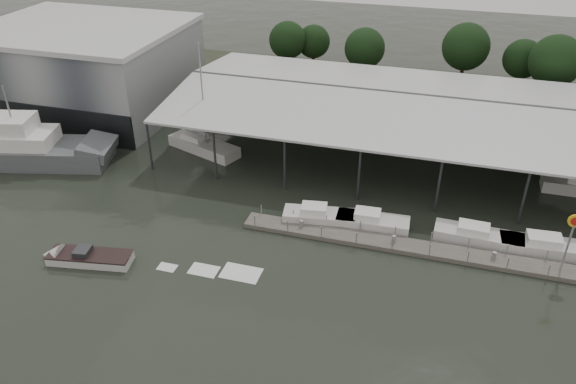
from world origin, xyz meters
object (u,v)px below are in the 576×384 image
(shell_fuel_sign, at_px, (572,233))
(white_sailboat, at_px, (203,146))
(grey_trawler, at_px, (30,149))
(speedboat_underway, at_px, (83,257))

(shell_fuel_sign, xyz_separation_m, white_sailboat, (-35.62, 11.95, -3.27))
(grey_trawler, relative_size, white_sailboat, 1.46)
(shell_fuel_sign, xyz_separation_m, speedboat_underway, (-36.79, -9.19, -3.53))
(grey_trawler, height_order, speedboat_underway, grey_trawler)
(speedboat_underway, bearing_deg, grey_trawler, -51.08)
(white_sailboat, distance_m, speedboat_underway, 21.18)
(white_sailboat, relative_size, speedboat_underway, 0.68)
(shell_fuel_sign, height_order, grey_trawler, grey_trawler)
(grey_trawler, xyz_separation_m, white_sailboat, (16.50, 7.62, -0.93))
(shell_fuel_sign, bearing_deg, speedboat_underway, -165.97)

